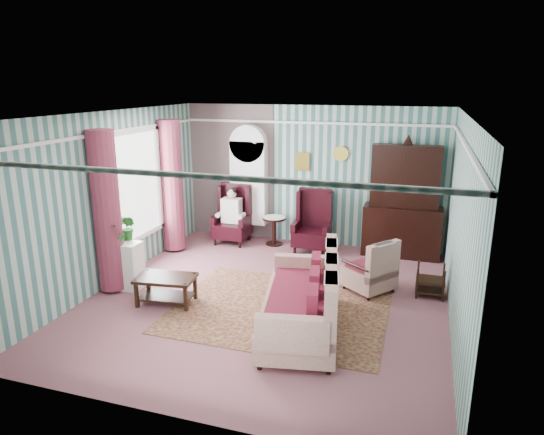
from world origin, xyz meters
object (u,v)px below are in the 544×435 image
(nest_table, at_px, (430,280))
(round_side_table, at_px, (274,231))
(plant_stand, at_px, (125,265))
(bookcase, at_px, (249,189))
(coffee_table, at_px, (166,290))
(sofa, at_px, (300,294))
(wingback_right, at_px, (312,222))
(wingback_left, at_px, (232,215))
(floral_armchair, at_px, (370,264))
(dresser_hutch, at_px, (404,198))
(seated_woman, at_px, (232,216))

(nest_table, bearing_deg, round_side_table, 151.80)
(plant_stand, bearing_deg, bookcase, 71.51)
(coffee_table, bearing_deg, sofa, -6.02)
(bookcase, distance_m, wingback_right, 1.63)
(wingback_left, height_order, round_side_table, wingback_left)
(floral_armchair, bearing_deg, nest_table, -46.29)
(dresser_hutch, xyz_separation_m, floral_armchair, (-0.40, -1.92, -0.70))
(seated_woman, height_order, round_side_table, seated_woman)
(round_side_table, relative_size, nest_table, 1.11)
(bookcase, distance_m, dresser_hutch, 3.25)
(nest_table, distance_m, coffee_table, 4.21)
(dresser_hutch, xyz_separation_m, sofa, (-1.15, -3.59, -0.62))
(sofa, bearing_deg, seated_woman, 24.59)
(seated_woman, relative_size, floral_armchair, 1.23)
(floral_armchair, bearing_deg, seated_woman, 99.67)
(round_side_table, relative_size, sofa, 0.27)
(seated_woman, distance_m, floral_armchair, 3.52)
(bookcase, bearing_deg, coffee_table, -91.63)
(round_side_table, bearing_deg, wingback_right, -10.01)
(wingback_right, bearing_deg, plant_stand, -132.84)
(plant_stand, bearing_deg, nest_table, 13.84)
(wingback_left, bearing_deg, wingback_right, 0.00)
(dresser_hutch, bearing_deg, nest_table, -72.61)
(nest_table, bearing_deg, plant_stand, -166.16)
(dresser_hutch, xyz_separation_m, round_side_table, (-2.60, -0.12, -0.88))
(bookcase, xyz_separation_m, floral_armchair, (2.85, -2.04, -0.64))
(floral_armchair, bearing_deg, plant_stand, 143.42)
(bookcase, distance_m, floral_armchair, 3.57)
(nest_table, height_order, coffee_table, nest_table)
(wingback_left, distance_m, coffee_table, 3.12)
(dresser_hutch, distance_m, sofa, 3.82)
(nest_table, height_order, plant_stand, plant_stand)
(wingback_left, distance_m, floral_armchair, 3.52)
(seated_woman, relative_size, coffee_table, 1.32)
(round_side_table, relative_size, floral_armchair, 0.63)
(wingback_left, height_order, wingback_right, same)
(wingback_left, height_order, seated_woman, wingback_left)
(wingback_right, bearing_deg, dresser_hutch, 8.77)
(wingback_left, bearing_deg, plant_stand, -106.22)
(round_side_table, bearing_deg, floral_armchair, -39.30)
(plant_stand, xyz_separation_m, coffee_table, (0.95, -0.34, -0.18))
(bookcase, height_order, sofa, bookcase)
(round_side_table, relative_size, coffee_table, 0.67)
(wingback_left, bearing_deg, coffee_table, -87.20)
(bookcase, bearing_deg, plant_stand, -108.49)
(wingback_left, xyz_separation_m, seated_woman, (0.00, 0.00, -0.04))
(bookcase, distance_m, coffee_table, 3.59)
(wingback_left, height_order, floral_armchair, wingback_left)
(sofa, bearing_deg, plant_stand, 69.06)
(nest_table, distance_m, plant_stand, 5.02)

